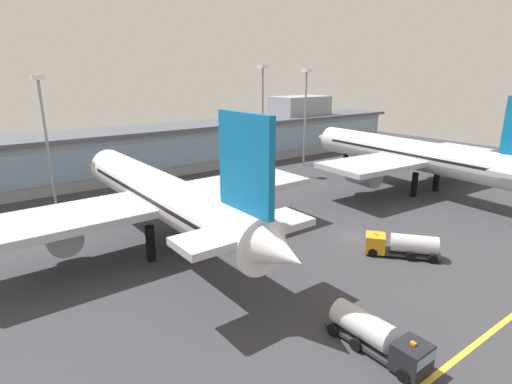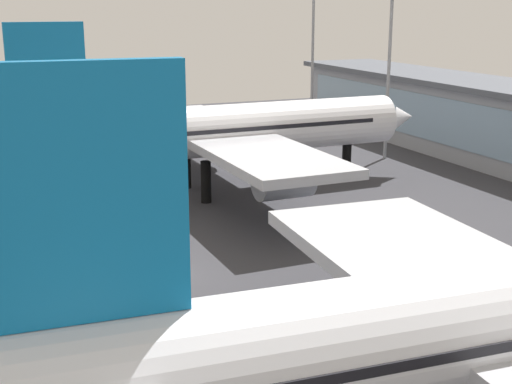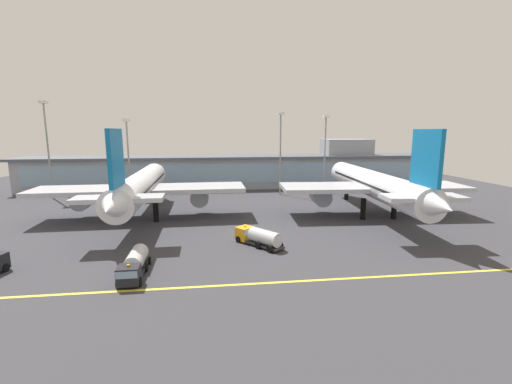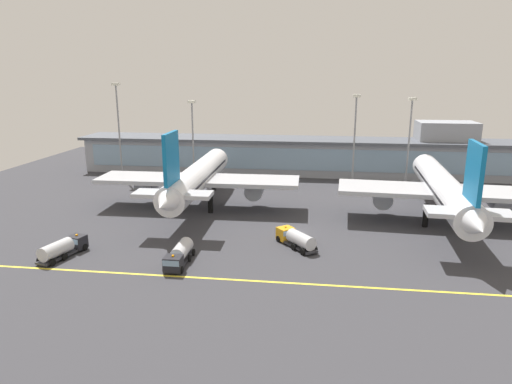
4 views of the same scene
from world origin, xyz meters
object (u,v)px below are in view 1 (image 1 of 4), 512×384
at_px(airliner_near_left, 163,196).
at_px(apron_light_mast_far_east, 44,122).
at_px(fuel_tanker_truck, 400,244).
at_px(airliner_near_right, 414,155).
at_px(baggage_tug_near, 379,337).
at_px(apron_light_mast_centre, 306,103).
at_px(apron_light_mast_west, 263,104).

relative_size(airliner_near_left, apron_light_mast_far_east, 2.35).
height_order(fuel_tanker_truck, apron_light_mast_far_east, apron_light_mast_far_east).
xyz_separation_m(airliner_near_right, apron_light_mast_far_east, (-58.32, 30.31, 7.57)).
distance_m(fuel_tanker_truck, baggage_tug_near, 20.12).
height_order(airliner_near_right, fuel_tanker_truck, airliner_near_right).
xyz_separation_m(airliner_near_left, baggage_tug_near, (4.83, -30.36, -5.39)).
height_order(airliner_near_left, apron_light_mast_far_east, apron_light_mast_far_east).
relative_size(airliner_near_right, apron_light_mast_centre, 2.40).
xyz_separation_m(baggage_tug_near, apron_light_mast_far_east, (-13.00, 57.22, 12.93)).
bearing_deg(baggage_tug_near, apron_light_mast_centre, 141.27).
xyz_separation_m(baggage_tug_near, apron_light_mast_west, (30.00, 54.76, 14.01)).
bearing_deg(fuel_tanker_truck, apron_light_mast_centre, -68.48).
bearing_deg(fuel_tanker_truck, apron_light_mast_west, -54.29).
height_order(apron_light_mast_west, apron_light_mast_centre, apron_light_mast_west).
xyz_separation_m(airliner_near_right, fuel_tanker_truck, (-27.90, -16.83, -5.37)).
xyz_separation_m(baggage_tug_near, apron_light_mast_centre, (43.67, 55.69, 13.61)).
relative_size(fuel_tanker_truck, apron_light_mast_far_east, 0.39).
distance_m(apron_light_mast_centre, apron_light_mast_far_east, 56.69).
distance_m(fuel_tanker_truck, apron_light_mast_far_east, 57.58).
bearing_deg(apron_light_mast_centre, airliner_near_left, -152.43).
height_order(airliner_near_right, apron_light_mast_centre, apron_light_mast_centre).
bearing_deg(baggage_tug_near, airliner_near_right, 120.06).
height_order(fuel_tanker_truck, baggage_tug_near, same).
height_order(airliner_near_left, apron_light_mast_centre, apron_light_mast_centre).
relative_size(airliner_near_right, apron_light_mast_west, 2.32).
distance_m(airliner_near_left, apron_light_mast_far_east, 29.06).
relative_size(airliner_near_left, baggage_tug_near, 5.64).
bearing_deg(airliner_near_right, apron_light_mast_centre, 6.82).
bearing_deg(airliner_near_right, fuel_tanker_truck, 124.62).
xyz_separation_m(apron_light_mast_centre, apron_light_mast_far_east, (-56.66, 1.53, -0.67)).
bearing_deg(airliner_near_left, airliner_near_right, -94.78).
bearing_deg(airliner_near_left, fuel_tanker_truck, -133.20).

